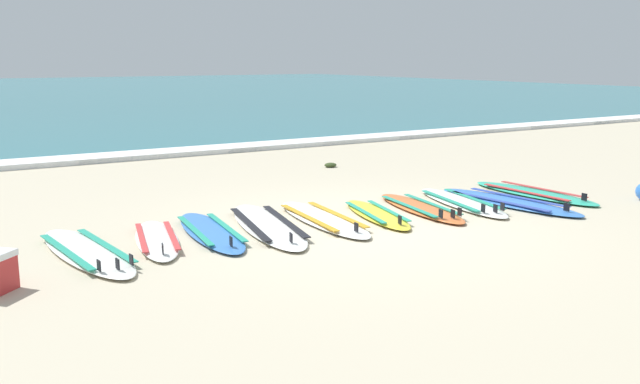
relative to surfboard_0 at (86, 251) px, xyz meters
name	(u,v)px	position (x,y,z in m)	size (l,w,h in m)	color
ground_plane	(363,226)	(3.34, -0.54, -0.04)	(80.00, 80.00, 0.00)	#C1B599
wave_foam_strip	(166,153)	(3.34, 7.05, 0.02)	(80.00, 0.89, 0.11)	white
surfboard_0	(86,251)	(0.00, 0.00, 0.00)	(0.84, 2.47, 0.18)	silver
surfboard_1	(157,239)	(0.83, 0.10, 0.00)	(0.92, 1.99, 0.18)	white
surfboard_2	(211,231)	(1.51, 0.11, 0.00)	(0.82, 2.25, 0.18)	#3875CC
surfboard_3	(267,225)	(2.26, 0.03, 0.00)	(1.16, 2.68, 0.18)	white
surfboard_4	(323,218)	(3.05, -0.03, 0.00)	(0.81, 2.41, 0.18)	white
surfboard_5	(377,214)	(3.82, -0.19, 0.00)	(0.90, 1.97, 0.18)	yellow
surfboard_6	(420,208)	(4.59, -0.20, 0.00)	(0.86, 2.18, 0.18)	orange
surfboard_7	(461,202)	(5.36, -0.21, 0.00)	(1.02, 2.31, 0.18)	white
surfboard_8	(508,202)	(5.97, -0.55, 0.00)	(0.86, 2.55, 0.18)	#3875CC
surfboard_9	(534,193)	(6.81, -0.30, 0.00)	(0.68, 2.35, 0.18)	#2DB793
seaweed_clump_near_shoreline	(330,165)	(5.57, 3.75, 0.01)	(0.25, 0.20, 0.09)	#384723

